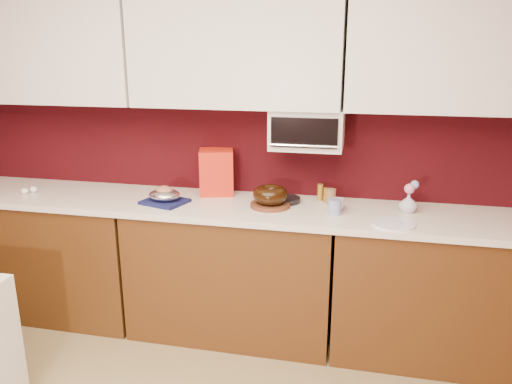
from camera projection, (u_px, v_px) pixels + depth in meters
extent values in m
cube|color=#35070B|center=(243.00, 142.00, 3.38)|extent=(4.00, 0.02, 2.50)
cube|color=#4F2C0F|center=(55.00, 254.00, 3.60)|extent=(1.31, 0.58, 0.86)
cube|color=#4F2C0F|center=(233.00, 271.00, 3.32)|extent=(1.31, 0.58, 0.86)
cube|color=#4F2C0F|center=(444.00, 292.00, 3.04)|extent=(1.31, 0.58, 0.86)
cube|color=silver|center=(232.00, 207.00, 3.20)|extent=(4.00, 0.62, 0.04)
cube|color=white|center=(44.00, 50.00, 3.34)|extent=(1.31, 0.33, 0.70)
cube|color=white|center=(236.00, 50.00, 3.07)|extent=(1.31, 0.33, 0.70)
cube|color=white|center=(467.00, 50.00, 2.79)|extent=(1.31, 0.33, 0.70)
cube|color=white|center=(307.00, 129.00, 3.12)|extent=(0.45, 0.30, 0.25)
cube|color=black|center=(304.00, 133.00, 2.97)|extent=(0.40, 0.02, 0.18)
cylinder|color=silver|center=(303.00, 146.00, 2.98)|extent=(0.42, 0.02, 0.02)
cylinder|color=brown|center=(270.00, 205.00, 3.13)|extent=(0.32, 0.32, 0.02)
torus|color=black|center=(270.00, 195.00, 3.11)|extent=(0.26, 0.26, 0.09)
cube|color=#131748|center=(165.00, 202.00, 3.21)|extent=(0.31, 0.29, 0.02)
ellipsoid|color=silver|center=(165.00, 195.00, 3.20)|extent=(0.23, 0.21, 0.08)
ellipsoid|color=#AE6E4F|center=(164.00, 191.00, 3.19)|extent=(0.13, 0.12, 0.07)
cube|color=#B60C14|center=(217.00, 172.00, 3.39)|extent=(0.27, 0.26, 0.31)
cylinder|color=black|center=(286.00, 200.00, 3.23)|extent=(0.21, 0.21, 0.03)
imported|color=silver|center=(337.00, 203.00, 3.06)|extent=(0.11, 0.11, 0.09)
cylinder|color=navy|center=(335.00, 207.00, 2.98)|extent=(0.10, 0.10, 0.09)
imported|color=silver|center=(408.00, 202.00, 3.02)|extent=(0.10, 0.10, 0.13)
sphere|color=pink|center=(410.00, 189.00, 2.99)|extent=(0.06, 0.06, 0.06)
sphere|color=#8395D2|center=(415.00, 185.00, 3.00)|extent=(0.05, 0.05, 0.05)
cylinder|color=white|center=(393.00, 224.00, 2.81)|extent=(0.29, 0.29, 0.01)
cylinder|color=olive|center=(320.00, 192.00, 3.26)|extent=(0.04, 0.04, 0.11)
cylinder|color=brown|center=(331.00, 196.00, 3.19)|extent=(0.08, 0.08, 0.10)
ellipsoid|color=white|center=(25.00, 191.00, 3.41)|extent=(0.07, 0.06, 0.04)
ellipsoid|color=white|center=(33.00, 189.00, 3.45)|extent=(0.07, 0.06, 0.04)
cylinder|color=brown|center=(326.00, 195.00, 3.22)|extent=(0.03, 0.03, 0.10)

